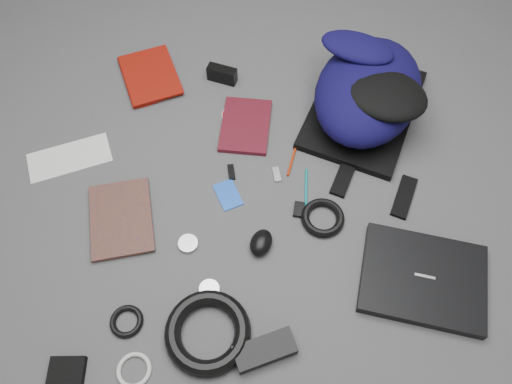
{
  "coord_description": "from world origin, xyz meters",
  "views": [
    {
      "loc": [
        -0.01,
        -0.7,
        1.24
      ],
      "look_at": [
        0.0,
        0.0,
        0.02
      ],
      "focal_mm": 35.0,
      "sensor_mm": 36.0,
      "label": 1
    }
  ],
  "objects_px": {
    "backpack": "(368,91)",
    "mouse": "(261,243)",
    "power_brick": "(265,350)",
    "compact_camera": "(222,74)",
    "pouch": "(66,375)",
    "laptop": "(423,278)",
    "comic_book": "(90,224)",
    "dvd_case": "(246,126)",
    "textbook_red": "(125,83)"
  },
  "relations": [
    {
      "from": "backpack",
      "to": "mouse",
      "type": "height_order",
      "value": "backpack"
    },
    {
      "from": "power_brick",
      "to": "compact_camera",
      "type": "bearing_deg",
      "value": 78.81
    },
    {
      "from": "power_brick",
      "to": "pouch",
      "type": "height_order",
      "value": "power_brick"
    },
    {
      "from": "laptop",
      "to": "power_brick",
      "type": "bearing_deg",
      "value": -143.09
    },
    {
      "from": "comic_book",
      "to": "compact_camera",
      "type": "height_order",
      "value": "compact_camera"
    },
    {
      "from": "dvd_case",
      "to": "power_brick",
      "type": "xyz_separation_m",
      "value": [
        0.05,
        -0.68,
        0.01
      ]
    },
    {
      "from": "power_brick",
      "to": "dvd_case",
      "type": "bearing_deg",
      "value": 74.76
    },
    {
      "from": "mouse",
      "to": "dvd_case",
      "type": "bearing_deg",
      "value": 117.2
    },
    {
      "from": "power_brick",
      "to": "pouch",
      "type": "bearing_deg",
      "value": 167.04
    },
    {
      "from": "mouse",
      "to": "laptop",
      "type": "bearing_deg",
      "value": 7.42
    },
    {
      "from": "dvd_case",
      "to": "compact_camera",
      "type": "bearing_deg",
      "value": 117.77
    },
    {
      "from": "textbook_red",
      "to": "power_brick",
      "type": "height_order",
      "value": "power_brick"
    },
    {
      "from": "laptop",
      "to": "comic_book",
      "type": "bearing_deg",
      "value": -177.11
    },
    {
      "from": "comic_book",
      "to": "backpack",
      "type": "bearing_deg",
      "value": 15.81
    },
    {
      "from": "backpack",
      "to": "pouch",
      "type": "relative_size",
      "value": 5.73
    },
    {
      "from": "comic_book",
      "to": "mouse",
      "type": "height_order",
      "value": "mouse"
    },
    {
      "from": "comic_book",
      "to": "power_brick",
      "type": "bearing_deg",
      "value": -46.55
    },
    {
      "from": "backpack",
      "to": "comic_book",
      "type": "bearing_deg",
      "value": -130.26
    },
    {
      "from": "backpack",
      "to": "pouch",
      "type": "bearing_deg",
      "value": -111.55
    },
    {
      "from": "textbook_red",
      "to": "comic_book",
      "type": "relative_size",
      "value": 0.98
    },
    {
      "from": "backpack",
      "to": "compact_camera",
      "type": "relative_size",
      "value": 5.01
    },
    {
      "from": "power_brick",
      "to": "backpack",
      "type": "bearing_deg",
      "value": 47.25
    },
    {
      "from": "compact_camera",
      "to": "power_brick",
      "type": "relative_size",
      "value": 0.64
    },
    {
      "from": "dvd_case",
      "to": "textbook_red",
      "type": "bearing_deg",
      "value": 162.6
    },
    {
      "from": "textbook_red",
      "to": "mouse",
      "type": "xyz_separation_m",
      "value": [
        0.44,
        -0.58,
        0.01
      ]
    },
    {
      "from": "laptop",
      "to": "mouse",
      "type": "distance_m",
      "value": 0.43
    },
    {
      "from": "comic_book",
      "to": "compact_camera",
      "type": "xyz_separation_m",
      "value": [
        0.35,
        0.53,
        0.02
      ]
    },
    {
      "from": "backpack",
      "to": "laptop",
      "type": "bearing_deg",
      "value": -57.43
    },
    {
      "from": "textbook_red",
      "to": "pouch",
      "type": "height_order",
      "value": "textbook_red"
    },
    {
      "from": "laptop",
      "to": "comic_book",
      "type": "relative_size",
      "value": 1.35
    },
    {
      "from": "laptop",
      "to": "textbook_red",
      "type": "relative_size",
      "value": 1.38
    },
    {
      "from": "compact_camera",
      "to": "laptop",
      "type": "bearing_deg",
      "value": -32.83
    },
    {
      "from": "dvd_case",
      "to": "mouse",
      "type": "height_order",
      "value": "mouse"
    },
    {
      "from": "textbook_red",
      "to": "laptop",
      "type": "bearing_deg",
      "value": -58.45
    },
    {
      "from": "compact_camera",
      "to": "power_brick",
      "type": "distance_m",
      "value": 0.89
    },
    {
      "from": "laptop",
      "to": "mouse",
      "type": "relative_size",
      "value": 3.9
    },
    {
      "from": "backpack",
      "to": "mouse",
      "type": "xyz_separation_m",
      "value": [
        -0.33,
        -0.46,
        -0.08
      ]
    },
    {
      "from": "laptop",
      "to": "compact_camera",
      "type": "xyz_separation_m",
      "value": [
        -0.53,
        0.7,
        0.01
      ]
    },
    {
      "from": "backpack",
      "to": "laptop",
      "type": "xyz_separation_m",
      "value": [
        0.09,
        -0.56,
        -0.08
      ]
    },
    {
      "from": "laptop",
      "to": "compact_camera",
      "type": "relative_size",
      "value": 3.29
    },
    {
      "from": "dvd_case",
      "to": "backpack",
      "type": "bearing_deg",
      "value": 15.4
    },
    {
      "from": "backpack",
      "to": "power_brick",
      "type": "distance_m",
      "value": 0.81
    },
    {
      "from": "backpack",
      "to": "pouch",
      "type": "distance_m",
      "value": 1.12
    },
    {
      "from": "textbook_red",
      "to": "power_brick",
      "type": "relative_size",
      "value": 1.54
    },
    {
      "from": "textbook_red",
      "to": "power_brick",
      "type": "distance_m",
      "value": 0.96
    },
    {
      "from": "textbook_red",
      "to": "mouse",
      "type": "height_order",
      "value": "mouse"
    },
    {
      "from": "dvd_case",
      "to": "comic_book",
      "type": "bearing_deg",
      "value": -135.4
    },
    {
      "from": "pouch",
      "to": "compact_camera",
      "type": "bearing_deg",
      "value": 69.49
    },
    {
      "from": "mouse",
      "to": "textbook_red",
      "type": "bearing_deg",
      "value": 148.31
    },
    {
      "from": "laptop",
      "to": "textbook_red",
      "type": "height_order",
      "value": "laptop"
    }
  ]
}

